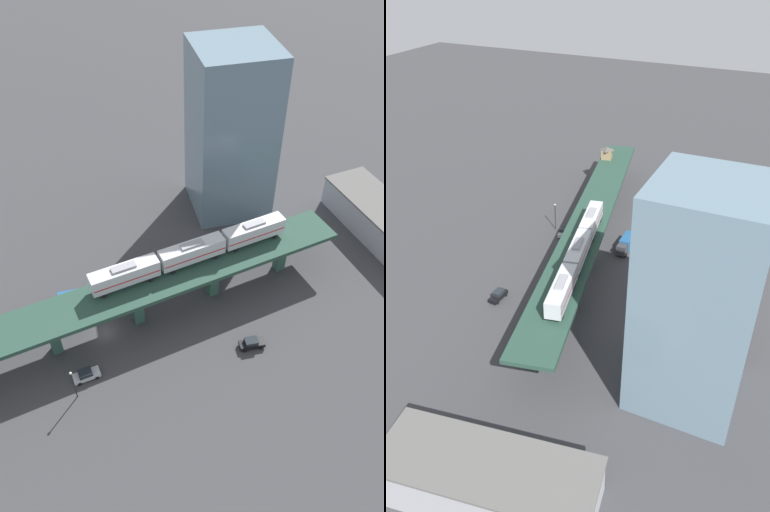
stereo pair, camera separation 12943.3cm
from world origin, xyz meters
TOP-DOWN VIEW (x-y plane):
  - ground_plane at (0.00, 0.00)m, footprint 400.00×400.00m
  - elevated_viaduct at (0.04, -0.19)m, footprint 27.77×91.68m
  - subway_train at (-5.18, 17.24)m, footprint 10.64×36.94m
  - signal_hut at (9.88, -34.15)m, footprint 3.83×3.83m
  - street_car_white at (9.15, -29.43)m, footprint 3.02×4.74m
  - street_car_black at (9.12, 24.27)m, footprint 2.06×4.46m
  - street_car_silver at (8.58, -3.93)m, footprint 2.54×4.65m
  - delivery_truck at (-7.55, -3.81)m, footprint 2.43×7.22m
  - street_lamp at (11.68, -5.72)m, footprint 0.44×0.44m
  - warehouse_building at (-12.71, 60.20)m, footprint 29.82×14.61m
  - office_tower at (-30.74, 31.81)m, footprint 16.00×16.00m

SIDE VIEW (x-z plane):
  - ground_plane at x=0.00m, z-range 0.00..0.00m
  - street_car_white at x=9.15m, z-range -0.01..1.88m
  - street_car_black at x=9.12m, z-range -0.01..1.88m
  - street_car_silver at x=8.58m, z-range -0.01..1.88m
  - delivery_truck at x=-7.55m, z-range 0.16..3.36m
  - warehouse_building at x=-12.71m, z-range 0.01..6.81m
  - street_lamp at x=11.68m, z-range 0.64..7.58m
  - elevated_viaduct at x=0.04m, z-range 3.03..11.54m
  - signal_hut at x=9.88m, z-range 8.62..12.02m
  - subway_train at x=-5.18m, z-range 8.83..13.28m
  - office_tower at x=-30.74m, z-range 0.00..36.00m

